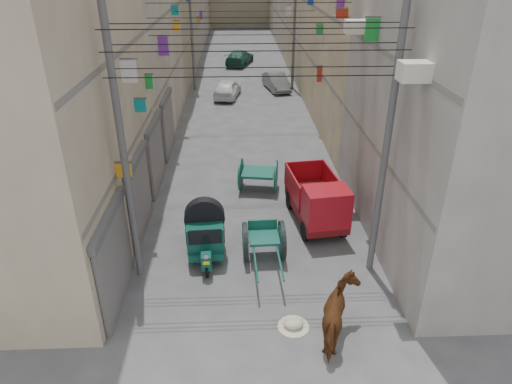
{
  "coord_description": "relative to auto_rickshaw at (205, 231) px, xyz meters",
  "views": [
    {
      "loc": [
        -0.48,
        -5.56,
        8.81
      ],
      "look_at": [
        0.02,
        6.5,
        2.52
      ],
      "focal_mm": 32.0,
      "sensor_mm": 36.0,
      "label": 1
    }
  ],
  "objects": [
    {
      "name": "shutters_left",
      "position": [
        -2.32,
        3.45,
        0.56
      ],
      "size": [
        0.18,
        14.4,
        2.88
      ],
      "color": "#4C4B50",
      "rests_on": "ground"
    },
    {
      "name": "signboards",
      "position": [
        1.59,
        14.73,
        2.5
      ],
      "size": [
        8.22,
        40.52,
        5.67
      ],
      "color": "#6F2896",
      "rests_on": "ground"
    },
    {
      "name": "ac_units",
      "position": [
        5.25,
        0.74,
        6.5
      ],
      "size": [
        0.7,
        6.55,
        3.35
      ],
      "color": "silver",
      "rests_on": "ground"
    },
    {
      "name": "utility_poles",
      "position": [
        1.6,
        10.07,
        3.07
      ],
      "size": [
        7.4,
        22.2,
        8.0
      ],
      "color": "#4F4F51",
      "rests_on": "ground"
    },
    {
      "name": "overhead_cables",
      "position": [
        1.6,
        7.47,
        5.83
      ],
      "size": [
        7.4,
        22.52,
        1.12
      ],
      "color": "black",
      "rests_on": "ground"
    },
    {
      "name": "auto_rickshaw",
      "position": [
        0.0,
        0.0,
        0.0
      ],
      "size": [
        1.39,
        2.29,
        1.59
      ],
      "rotation": [
        0.0,
        0.0,
        0.07
      ],
      "color": "black",
      "rests_on": "ground"
    },
    {
      "name": "tonga_cart",
      "position": [
        1.87,
        -0.24,
        -0.27
      ],
      "size": [
        1.39,
        2.87,
        1.28
      ],
      "rotation": [
        0.0,
        0.0,
        0.04
      ],
      "color": "black",
      "rests_on": "ground"
    },
    {
      "name": "mini_truck",
      "position": [
        3.94,
        1.58,
        -0.01
      ],
      "size": [
        1.95,
        3.6,
        1.93
      ],
      "rotation": [
        0.0,
        0.0,
        0.13
      ],
      "color": "black",
      "rests_on": "ground"
    },
    {
      "name": "second_cart",
      "position": [
        1.92,
        4.63,
        -0.21
      ],
      "size": [
        1.74,
        1.59,
        1.36
      ],
      "rotation": [
        0.0,
        0.0,
        -0.16
      ],
      "color": "#124F43",
      "rests_on": "ground"
    },
    {
      "name": "feed_sack",
      "position": [
        2.49,
        -3.41,
        -0.8
      ],
      "size": [
        0.52,
        0.42,
        0.26
      ],
      "primitive_type": "ellipsoid",
      "color": "beige",
      "rests_on": "ground"
    },
    {
      "name": "horse",
      "position": [
        3.59,
        -3.93,
        -0.12
      ],
      "size": [
        1.34,
        2.08,
        1.62
      ],
      "primitive_type": "imported",
      "rotation": [
        0.0,
        0.0,
        2.88
      ],
      "color": "maroon",
      "rests_on": "ground"
    },
    {
      "name": "distant_car_white",
      "position": [
        0.44,
        18.82,
        -0.31
      ],
      "size": [
        2.1,
        3.89,
        1.26
      ],
      "primitive_type": "imported",
      "rotation": [
        0.0,
        0.0,
        2.97
      ],
      "color": "white",
      "rests_on": "ground"
    },
    {
      "name": "distant_car_grey",
      "position": [
        3.99,
        20.65,
        -0.33
      ],
      "size": [
        2.0,
        3.83,
        1.2
      ],
      "primitive_type": "imported",
      "rotation": [
        0.0,
        0.0,
        0.21
      ],
      "color": "#565B57",
      "rests_on": "ground"
    },
    {
      "name": "distant_car_green",
      "position": [
        1.37,
        29.57,
        -0.29
      ],
      "size": [
        2.9,
        4.73,
        1.28
      ],
      "primitive_type": "imported",
      "rotation": [
        0.0,
        0.0,
        2.87
      ],
      "color": "#1A4E3F",
      "rests_on": "ground"
    }
  ]
}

